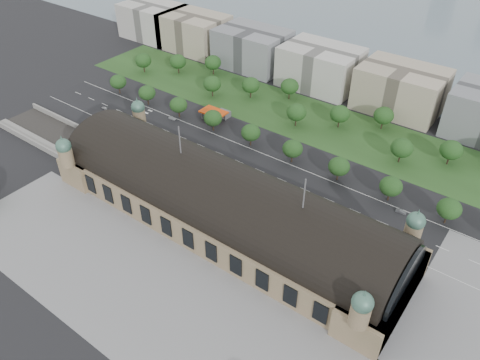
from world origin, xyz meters
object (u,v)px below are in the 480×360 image
Objects in this scene: traffic_car_6 at (386,239)px; parked_car_0 at (143,139)px; bus_west at (228,171)px; parked_car_1 at (135,140)px; bus_mid at (305,198)px; traffic_car_5 at (401,211)px; parked_car_6 at (176,158)px; parked_car_4 at (168,155)px; traffic_car_4 at (297,200)px; traffic_car_0 at (105,108)px; petrol_station at (219,113)px; parked_car_3 at (183,163)px; parked_car_2 at (179,160)px; parked_car_5 at (204,172)px; traffic_car_1 at (172,118)px; bus_east at (307,206)px; traffic_car_2 at (185,144)px.

parked_car_0 is at bearing -95.27° from traffic_car_6.
parked_car_1 is at bearing 91.01° from bus_west.
bus_west is at bearing 96.96° from bus_mid.
traffic_car_5 is 104.55m from parked_car_6.
bus_mid is (70.31, 10.38, 1.22)m from parked_car_4.
parked_car_0 is at bearing -89.85° from traffic_car_4.
petrol_station is at bearing 118.63° from traffic_car_0.
traffic_car_0 is at bearing -131.85° from parked_car_3.
parked_car_1 is (-129.12, -26.72, -0.07)m from traffic_car_5.
petrol_station is 2.50× the size of parked_car_6.
parked_car_4 is at bearing -125.27° from parked_car_2.
traffic_car_4 is 45.84m from parked_car_5.
parked_car_6 reaches higher than traffic_car_1.
traffic_car_4 is at bearing 88.37° from traffic_car_0.
parked_car_6 is at bearing 99.23° from traffic_car_5.
traffic_car_1 reaches higher than parked_car_3.
traffic_car_6 is 0.44× the size of bus_west.
parked_car_2 is 1.22× the size of parked_car_3.
petrol_station reaches higher than bus_west.
traffic_car_1 is at bearing 63.98° from bus_west.
traffic_car_0 is 73.00m from parked_car_3.
parked_car_5 is at bearing 98.21° from bus_east.
parked_car_6 is at bearing 98.64° from bus_mid.
traffic_car_0 is 132.03m from bus_mid.
traffic_car_0 is at bearing 88.29° from bus_east.
parked_car_3 is 0.33× the size of bus_east.
parked_car_0 is 0.36× the size of bus_west.
traffic_car_0 is 0.79× the size of parked_car_5.
parked_car_5 is at bearing 54.73° from parked_car_2.
parked_car_3 is at bearing 38.43° from traffic_car_2.
traffic_car_2 is 12.51m from parked_car_4.
parked_car_5 is at bearing 55.00° from parked_car_6.
parked_car_0 is at bearing 95.34° from traffic_car_5.
traffic_car_2 is 73.93m from bus_east.
parked_car_6 is (4.95, -11.57, 0.04)m from traffic_car_2.
bus_mid reaches higher than traffic_car_6.
parked_car_6 is at bearing -118.80° from parked_car_5.
traffic_car_2 is at bearing -99.71° from traffic_car_6.
traffic_car_6 is 97.80m from parked_car_3.
traffic_car_2 is at bearing 74.03° from bus_west.
traffic_car_5 is 38.88m from bus_east.
petrol_station reaches higher than traffic_car_5.
parked_car_6 is at bearing 62.93° from parked_car_0.
parked_car_1 is 0.97× the size of parked_car_2.
bus_east is (135.17, -7.54, 0.97)m from traffic_car_0.
petrol_station reaches higher than bus_east.
parked_car_6 is 66.19m from bus_mid.
traffic_car_4 is 91.25m from parked_car_1.
parked_car_2 is (-98.82, -27.38, -0.02)m from traffic_car_5.
traffic_car_6 is 37.28m from bus_mid.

